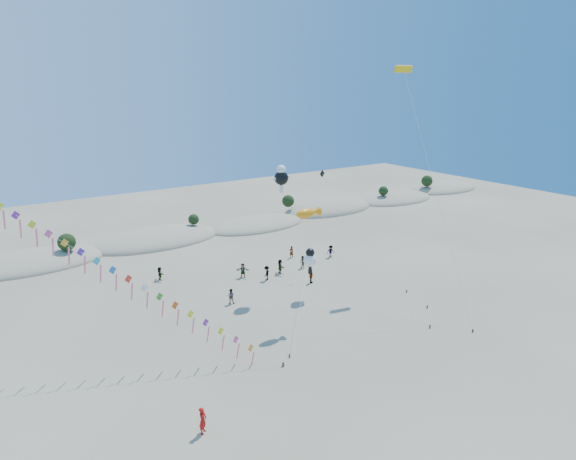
{
  "coord_description": "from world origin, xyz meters",
  "views": [
    {
      "loc": [
        -20.98,
        -20.03,
        21.28
      ],
      "look_at": [
        1.91,
        14.0,
        9.04
      ],
      "focal_mm": 30.0,
      "sensor_mm": 36.0,
      "label": 1
    }
  ],
  "objects": [
    {
      "name": "flyer_foreground",
      "position": [
        -11.07,
        4.42,
        0.92
      ],
      "size": [
        0.79,
        0.78,
        1.84
      ],
      "primitive_type": "imported",
      "rotation": [
        0.0,
        0.0,
        0.75
      ],
      "color": "#B3120E",
      "rests_on": "ground"
    },
    {
      "name": "dune_ridge",
      "position": [
        1.06,
        45.14,
        0.11
      ],
      "size": [
        145.3,
        11.49,
        5.57
      ],
      "color": "gray",
      "rests_on": "ground"
    },
    {
      "name": "parafoil_kite",
      "position": [
        19.91,
        18.14,
        22.52
      ],
      "size": [
        6.58,
        16.07,
        23.52
      ],
      "color": "#3F2D1E",
      "rests_on": "ground"
    },
    {
      "name": "beachgoers",
      "position": [
        6.21,
        25.11,
        0.82
      ],
      "size": [
        21.91,
        11.54,
        1.75
      ],
      "color": "slate",
      "rests_on": "ground"
    },
    {
      "name": "cartoon_kite_low",
      "position": [
        6.98,
        17.46,
        4.23
      ],
      "size": [
        9.22,
        9.47,
        5.37
      ],
      "color": "#3F2D1E",
      "rests_on": "ground"
    },
    {
      "name": "ground",
      "position": [
        0.0,
        0.0,
        0.0
      ],
      "size": [
        160.0,
        160.0,
        0.0
      ],
      "primitive_type": "plane",
      "color": "#7D7056",
      "rests_on": "ground"
    },
    {
      "name": "dark_kite",
      "position": [
        14.28,
        20.25,
        7.94
      ],
      "size": [
        3.46,
        11.57,
        12.02
      ],
      "color": "#3F2D1E",
      "rests_on": "ground"
    },
    {
      "name": "kite_train",
      "position": [
        -13.8,
        16.53,
        8.41
      ],
      "size": [
        21.21,
        16.1,
        16.61
      ],
      "color": "#3F2D1E",
      "rests_on": "ground"
    },
    {
      "name": "fish_kite",
      "position": [
        4.21,
        14.04,
        10.22
      ],
      "size": [
        9.17,
        8.91,
        10.71
      ],
      "color": "#3F2D1E",
      "rests_on": "ground"
    },
    {
      "name": "cartoon_kite_high",
      "position": [
        6.02,
        21.31,
        12.33
      ],
      "size": [
        10.16,
        13.52,
        13.56
      ],
      "color": "#3F2D1E",
      "rests_on": "ground"
    }
  ]
}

